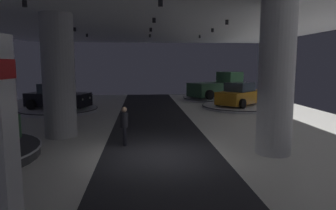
{
  "coord_description": "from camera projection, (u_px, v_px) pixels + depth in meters",
  "views": [
    {
      "loc": [
        -0.7,
        -10.79,
        3.32
      ],
      "look_at": [
        0.53,
        3.3,
        1.4
      ],
      "focal_mm": 32.78,
      "sensor_mm": 36.0,
      "label": 1
    }
  ],
  "objects": [
    {
      "name": "display_platform_far_left",
      "position": [
        59.0,
        110.0,
        21.11
      ],
      "size": [
        5.23,
        5.23,
        0.26
      ],
      "color": "silver",
      "rests_on": "ground"
    },
    {
      "name": "display_platform_far_right",
      "position": [
        240.0,
        106.0,
        22.9
      ],
      "size": [
        5.65,
        5.65,
        0.23
      ],
      "color": "silver",
      "rests_on": "ground"
    },
    {
      "name": "display_platform_deep_right",
      "position": [
        216.0,
        98.0,
        28.37
      ],
      "size": [
        6.11,
        6.11,
        0.23
      ],
      "color": "silver",
      "rests_on": "ground"
    },
    {
      "name": "column_left",
      "position": [
        59.0,
        76.0,
        13.73
      ],
      "size": [
        1.43,
        1.43,
        5.5
      ],
      "color": "#ADADB2",
      "rests_on": "ground"
    },
    {
      "name": "display_car_far_right",
      "position": [
        240.0,
        95.0,
        22.76
      ],
      "size": [
        4.32,
        4.15,
        1.71
      ],
      "color": "#B77519",
      "rests_on": "display_platform_far_right"
    },
    {
      "name": "pickup_truck_deep_right",
      "position": [
        219.0,
        87.0,
        28.4
      ],
      "size": [
        5.65,
        4.52,
        2.3
      ],
      "color": "#2D5638",
      "rests_on": "display_platform_deep_right"
    },
    {
      "name": "ground",
      "position": [
        161.0,
        156.0,
        11.16
      ],
      "size": [
        24.0,
        44.0,
        0.06
      ],
      "color": "silver"
    },
    {
      "name": "column_right",
      "position": [
        276.0,
        79.0,
        11.05
      ],
      "size": [
        1.27,
        1.27,
        5.5
      ],
      "color": "silver",
      "rests_on": "ground"
    },
    {
      "name": "display_car_far_left",
      "position": [
        58.0,
        97.0,
        21.0
      ],
      "size": [
        4.55,
        3.19,
        1.71
      ],
      "color": "black",
      "rests_on": "display_platform_far_left"
    },
    {
      "name": "visitor_walking_near",
      "position": [
        124.0,
        124.0,
        12.4
      ],
      "size": [
        0.32,
        0.32,
        1.59
      ],
      "color": "black",
      "rests_on": "ground"
    }
  ]
}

